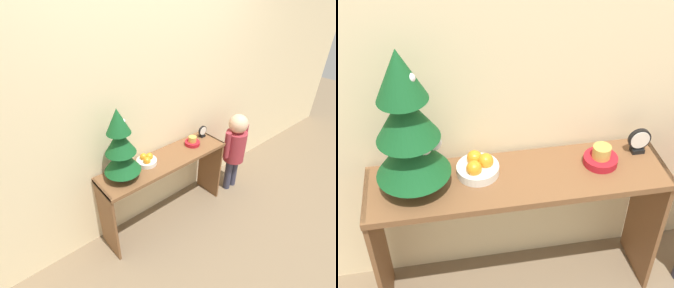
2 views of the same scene
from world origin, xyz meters
TOP-DOWN VIEW (x-y plane):
  - ground_plane at (0.00, 0.00)m, footprint 12.00×12.00m
  - back_wall at (0.00, 0.38)m, footprint 7.00×0.05m
  - console_table at (0.00, 0.17)m, footprint 1.27×0.34m
  - mini_tree at (-0.42, 0.18)m, footprint 0.30×0.30m
  - fruit_bowl at (-0.16, 0.22)m, footprint 0.18×0.18m
  - singing_bowl at (0.36, 0.19)m, footprint 0.15×0.15m
  - desk_clock at (0.55, 0.24)m, footprint 0.10×0.04m
  - child_figure at (0.89, 0.05)m, footprint 0.35×0.22m

SIDE VIEW (x-z plane):
  - ground_plane at x=0.00m, z-range 0.00..0.00m
  - console_table at x=0.00m, z-range 0.20..0.92m
  - child_figure at x=0.89m, z-range 0.11..1.04m
  - singing_bowl at x=0.36m, z-range 0.71..0.80m
  - fruit_bowl at x=-0.16m, z-range 0.71..0.80m
  - desk_clock at x=0.55m, z-range 0.72..0.84m
  - mini_tree at x=-0.42m, z-range 0.70..1.32m
  - back_wall at x=0.00m, z-range 0.00..2.50m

